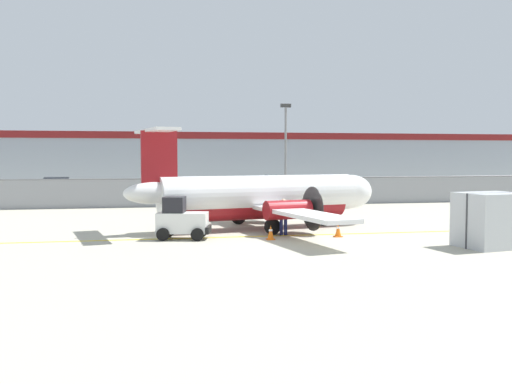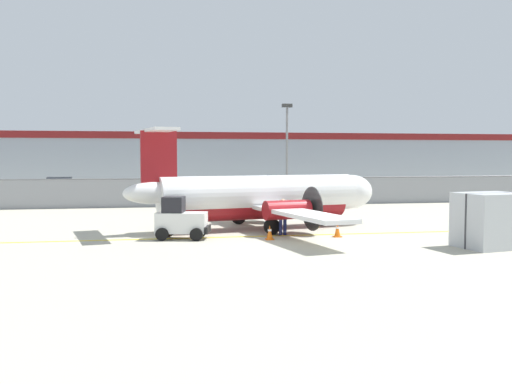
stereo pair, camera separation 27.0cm
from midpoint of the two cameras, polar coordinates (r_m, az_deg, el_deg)
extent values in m
plane|color=#B2AD99|center=(24.63, 5.00, -4.97)|extent=(140.00, 140.00, 0.00)
cube|color=yellow|center=(26.54, 3.82, -4.34)|extent=(84.00, 0.20, 0.01)
cube|color=gray|center=(42.04, -1.70, -0.02)|extent=(98.00, 0.04, 2.00)
cylinder|color=slate|center=(41.99, -1.70, 1.41)|extent=(98.00, 0.10, 0.10)
cube|color=#38383A|center=(53.47, -3.65, -0.26)|extent=(98.00, 17.00, 0.12)
cube|color=#A8B2BC|center=(71.74, -5.51, 3.27)|extent=(91.00, 8.00, 6.50)
cube|color=maroon|center=(67.80, -5.21, 5.66)|extent=(91.00, 0.20, 0.80)
cylinder|color=white|center=(28.68, 0.11, -0.22)|extent=(10.40, 3.99, 1.90)
ellipsoid|color=white|center=(31.17, 9.24, 0.04)|extent=(2.68, 2.26, 1.80)
ellipsoid|color=white|center=(27.03, -10.44, -0.09)|extent=(3.04, 1.62, 1.05)
cylinder|color=maroon|center=(28.72, 0.11, -1.26)|extent=(9.28, 3.36, 1.48)
cube|color=white|center=(28.77, 0.29, -1.35)|extent=(4.90, 15.98, 0.18)
cylinder|color=maroon|center=(31.24, -1.25, -0.96)|extent=(2.34, 1.34, 0.90)
cone|color=black|center=(31.68, 0.69, -0.89)|extent=(0.53, 0.52, 0.44)
cylinder|color=#262626|center=(31.74, 0.93, -0.88)|extent=(0.48, 2.06, 2.10)
cylinder|color=maroon|center=(26.49, 2.90, -1.79)|extent=(2.34, 1.34, 0.90)
cone|color=black|center=(27.01, 5.10, -1.69)|extent=(0.53, 0.52, 0.44)
cylinder|color=#262626|center=(27.08, 5.38, -1.68)|extent=(0.48, 2.06, 2.10)
cube|color=maroon|center=(27.04, -9.93, 2.77)|extent=(1.70, 0.53, 3.10)
cube|color=white|center=(27.03, -10.24, 6.06)|extent=(2.08, 4.92, 0.14)
cylinder|color=#59595B|center=(30.35, 6.39, -1.86)|extent=(0.17, 0.17, 0.97)
cylinder|color=black|center=(30.40, 6.38, -2.77)|extent=(0.63, 0.34, 0.60)
cylinder|color=#59595B|center=(30.69, -2.02, -1.70)|extent=(0.17, 0.17, 0.90)
cylinder|color=black|center=(30.74, -2.02, -2.53)|extent=(0.79, 0.37, 0.76)
cylinder|color=#59595B|center=(26.63, 1.37, -2.52)|extent=(0.17, 0.17, 0.90)
cylinder|color=black|center=(26.68, 1.37, -3.47)|extent=(0.79, 0.37, 0.76)
cube|color=silver|center=(25.47, -7.67, -3.05)|extent=(2.40, 1.58, 0.90)
cube|color=black|center=(25.45, -8.46, -1.25)|extent=(1.11, 1.18, 0.70)
cube|color=black|center=(25.32, -5.10, -3.75)|extent=(0.41, 1.11, 0.30)
cylinder|color=black|center=(25.99, -5.79, -3.90)|extent=(0.59, 0.31, 0.56)
cylinder|color=black|center=(24.81, -6.20, -4.26)|extent=(0.59, 0.31, 0.56)
cylinder|color=black|center=(26.25, -9.04, -3.85)|extent=(0.59, 0.31, 0.56)
cylinder|color=black|center=(25.08, -9.60, -4.21)|extent=(0.59, 0.31, 0.56)
cylinder|color=#191E4C|center=(26.47, 2.25, -3.43)|extent=(0.17, 0.17, 0.85)
cylinder|color=#191E4C|center=(26.50, 2.68, -3.42)|extent=(0.17, 0.17, 0.85)
cylinder|color=orange|center=(26.41, 2.47, -1.87)|extent=(0.37, 0.37, 0.60)
cylinder|color=orange|center=(26.38, 1.99, -1.81)|extent=(0.11, 0.11, 0.55)
cylinder|color=orange|center=(26.44, 2.94, -1.80)|extent=(0.11, 0.11, 0.55)
sphere|color=tan|center=(26.37, 2.47, -0.91)|extent=(0.22, 0.22, 0.22)
cube|color=#B7BCC1|center=(24.76, 22.13, -2.61)|extent=(2.70, 2.38, 2.20)
cube|color=#333338|center=(24.76, 22.13, -2.61)|extent=(2.42, 0.49, 2.20)
cube|color=orange|center=(26.24, 7.91, -4.42)|extent=(0.36, 0.36, 0.04)
cone|color=orange|center=(26.20, 7.92, -3.73)|extent=(0.28, 0.28, 0.60)
cylinder|color=white|center=(26.19, 7.92, -3.55)|extent=(0.17, 0.17, 0.08)
cube|color=orange|center=(32.18, 5.74, -2.91)|extent=(0.36, 0.36, 0.04)
cone|color=orange|center=(32.15, 5.74, -2.35)|extent=(0.28, 0.28, 0.60)
cylinder|color=white|center=(32.14, 5.74, -2.21)|extent=(0.17, 0.17, 0.08)
cube|color=orange|center=(25.11, 1.16, -4.75)|extent=(0.36, 0.36, 0.04)
cone|color=orange|center=(25.07, 1.16, -4.02)|extent=(0.28, 0.28, 0.60)
cylinder|color=white|center=(25.06, 1.16, -3.84)|extent=(0.17, 0.17, 0.08)
cube|color=black|center=(56.39, -19.28, 0.44)|extent=(4.34, 2.09, 0.80)
cube|color=#262D38|center=(56.37, -19.44, 1.13)|extent=(2.34, 1.76, 0.56)
cylinder|color=black|center=(57.25, -17.82, 0.19)|extent=(0.62, 0.26, 0.60)
cylinder|color=black|center=(55.45, -17.87, 0.09)|extent=(0.62, 0.26, 0.60)
cylinder|color=black|center=(57.40, -20.62, 0.14)|extent=(0.62, 0.26, 0.60)
cylinder|color=black|center=(55.61, -20.76, 0.04)|extent=(0.62, 0.26, 0.60)
cube|color=#19662D|center=(49.24, -16.32, 0.06)|extent=(4.25, 1.82, 0.80)
cube|color=#262D38|center=(49.22, -16.51, 0.85)|extent=(2.24, 1.62, 0.56)
cylinder|color=black|center=(49.99, -14.60, -0.22)|extent=(0.61, 0.22, 0.60)
cylinder|color=black|center=(48.21, -14.80, -0.37)|extent=(0.61, 0.22, 0.60)
cylinder|color=black|center=(50.34, -17.77, -0.25)|extent=(0.61, 0.22, 0.60)
cylinder|color=black|center=(48.56, -18.09, -0.40)|extent=(0.61, 0.22, 0.60)
cube|color=gray|center=(50.33, -9.22, 0.24)|extent=(4.35, 2.10, 0.80)
cube|color=#262D38|center=(50.27, -9.40, 1.01)|extent=(2.34, 1.77, 0.56)
cylinder|color=black|center=(51.43, -7.79, -0.04)|extent=(0.62, 0.26, 0.60)
cylinder|color=black|center=(49.65, -7.48, -0.16)|extent=(0.62, 0.26, 0.60)
cylinder|color=black|center=(51.08, -10.90, -0.09)|extent=(0.62, 0.26, 0.60)
cylinder|color=black|center=(49.30, -10.70, -0.22)|extent=(0.62, 0.26, 0.60)
cube|color=black|center=(47.88, -5.55, 0.10)|extent=(4.28, 1.92, 0.80)
cube|color=#262D38|center=(47.85, -5.37, 0.91)|extent=(2.28, 1.67, 0.56)
cylinder|color=black|center=(46.97, -7.21, -0.38)|extent=(0.61, 0.23, 0.60)
cylinder|color=black|center=(48.77, -7.23, -0.23)|extent=(0.61, 0.23, 0.60)
cylinder|color=black|center=(47.08, -3.80, -0.35)|extent=(0.61, 0.23, 0.60)
cylinder|color=black|center=(48.88, -3.95, -0.20)|extent=(0.61, 0.23, 0.60)
cube|color=navy|center=(50.88, -0.60, 0.32)|extent=(4.38, 2.22, 0.80)
cube|color=#262D38|center=(50.86, -0.43, 1.09)|extent=(2.38, 1.83, 0.56)
cylinder|color=black|center=(49.96, -2.15, -0.11)|extent=(0.62, 0.28, 0.60)
cylinder|color=black|center=(51.75, -2.20, 0.02)|extent=(0.62, 0.28, 0.60)
cylinder|color=black|center=(50.10, 1.05, -0.10)|extent=(0.62, 0.28, 0.60)
cylinder|color=black|center=(51.89, 0.89, 0.03)|extent=(0.62, 0.28, 0.60)
cube|color=navy|center=(59.61, 1.82, 0.80)|extent=(4.35, 2.12, 0.80)
cube|color=#262D38|center=(59.63, 1.96, 1.46)|extent=(2.35, 1.78, 0.56)
cylinder|color=black|center=(58.34, 0.80, 0.43)|extent=(0.62, 0.26, 0.60)
cylinder|color=black|center=(60.06, 0.28, 0.52)|extent=(0.62, 0.26, 0.60)
cylinder|color=black|center=(59.24, 3.38, 0.47)|extent=(0.62, 0.26, 0.60)
cylinder|color=black|center=(60.94, 2.80, 0.56)|extent=(0.62, 0.26, 0.60)
cube|color=black|center=(59.96, 5.85, 0.80)|extent=(4.39, 2.24, 0.80)
cube|color=#262D38|center=(60.00, 5.98, 1.45)|extent=(2.39, 1.84, 0.56)
cylinder|color=black|center=(58.59, 4.96, 0.43)|extent=(0.62, 0.28, 0.60)
cylinder|color=black|center=(60.25, 4.28, 0.52)|extent=(0.62, 0.28, 0.60)
cylinder|color=black|center=(59.76, 7.42, 0.47)|extent=(0.62, 0.28, 0.60)
cylinder|color=black|center=(61.38, 6.69, 0.56)|extent=(0.62, 0.28, 0.60)
cube|color=red|center=(53.94, 13.57, 0.41)|extent=(4.27, 1.89, 0.80)
cube|color=#262D38|center=(53.98, 13.72, 1.13)|extent=(2.27, 1.66, 0.56)
cylinder|color=black|center=(52.53, 12.65, -0.01)|extent=(0.61, 0.23, 0.60)
cylinder|color=black|center=(54.15, 11.81, 0.10)|extent=(0.61, 0.23, 0.60)
cylinder|color=black|center=(53.82, 15.33, 0.03)|extent=(0.61, 0.23, 0.60)
cylinder|color=black|center=(55.41, 14.43, 0.14)|extent=(0.61, 0.23, 0.60)
cylinder|color=slate|center=(39.67, 2.78, 3.37)|extent=(0.16, 0.16, 7.00)
cube|color=#333333|center=(39.82, 2.80, 8.63)|extent=(0.70, 0.30, 0.24)
camera|label=1|loc=(0.13, -90.26, -0.02)|focal=40.00mm
camera|label=2|loc=(0.13, 89.74, 0.02)|focal=40.00mm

